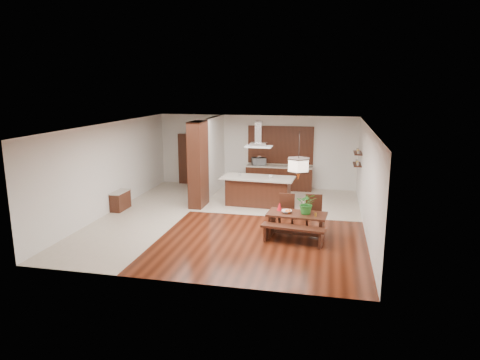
% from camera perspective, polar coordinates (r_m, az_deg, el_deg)
% --- Properties ---
extents(room_shell, '(9.00, 9.04, 2.92)m').
position_cam_1_polar(room_shell, '(12.88, -1.31, 3.59)').
color(room_shell, '#351409').
rests_on(room_shell, ground).
extents(tile_hallway, '(2.50, 9.00, 0.01)m').
position_cam_1_polar(tile_hallway, '(14.21, -12.15, -4.35)').
color(tile_hallway, beige).
rests_on(tile_hallway, ground).
extents(tile_kitchen, '(5.50, 4.00, 0.01)m').
position_cam_1_polar(tile_kitchen, '(15.51, 5.37, -2.70)').
color(tile_kitchen, beige).
rests_on(tile_kitchen, ground).
extents(soffit_band, '(8.00, 9.00, 0.02)m').
position_cam_1_polar(soffit_band, '(12.78, -1.33, 7.24)').
color(soffit_band, '#402210').
rests_on(soffit_band, room_shell).
extents(partition_pier, '(0.45, 1.00, 2.90)m').
position_cam_1_polar(partition_pier, '(14.49, -5.60, 2.08)').
color(partition_pier, black).
rests_on(partition_pier, ground).
extents(partition_stub, '(0.18, 2.40, 2.90)m').
position_cam_1_polar(partition_stub, '(16.48, -3.40, 3.37)').
color(partition_stub, silver).
rests_on(partition_stub, ground).
extents(hallway_console, '(0.37, 0.88, 0.63)m').
position_cam_1_polar(hallway_console, '(14.76, -15.66, -2.66)').
color(hallway_console, black).
rests_on(hallway_console, ground).
extents(hallway_doorway, '(1.10, 0.20, 2.10)m').
position_cam_1_polar(hallway_doorway, '(17.95, -6.46, 2.78)').
color(hallway_doorway, black).
rests_on(hallway_doorway, ground).
extents(rear_counter, '(2.60, 0.62, 0.95)m').
position_cam_1_polar(rear_counter, '(17.07, 5.24, 0.34)').
color(rear_counter, black).
rests_on(rear_counter, ground).
extents(kitchen_window, '(2.60, 0.08, 1.50)m').
position_cam_1_polar(kitchen_window, '(17.11, 5.43, 4.69)').
color(kitchen_window, olive).
rests_on(kitchen_window, room_shell).
extents(shelf_lower, '(0.26, 0.90, 0.04)m').
position_cam_1_polar(shelf_lower, '(15.24, 15.35, 2.01)').
color(shelf_lower, black).
rests_on(shelf_lower, room_shell).
extents(shelf_upper, '(0.26, 0.90, 0.04)m').
position_cam_1_polar(shelf_upper, '(15.18, 15.44, 3.50)').
color(shelf_upper, black).
rests_on(shelf_upper, room_shell).
extents(dining_table, '(1.66, 0.94, 0.66)m').
position_cam_1_polar(dining_table, '(11.79, 7.59, -5.24)').
color(dining_table, black).
rests_on(dining_table, ground).
extents(dining_bench, '(1.70, 0.59, 0.47)m').
position_cam_1_polar(dining_bench, '(11.33, 7.05, -7.30)').
color(dining_bench, black).
rests_on(dining_bench, ground).
extents(dining_chair_left, '(0.46, 0.46, 1.02)m').
position_cam_1_polar(dining_chair_left, '(12.31, 6.16, -4.32)').
color(dining_chair_left, black).
rests_on(dining_chair_left, ground).
extents(dining_chair_right, '(0.52, 0.52, 1.05)m').
position_cam_1_polar(dining_chair_right, '(12.18, 9.84, -4.53)').
color(dining_chair_right, black).
rests_on(dining_chair_right, ground).
extents(pendant_lantern, '(0.64, 0.64, 1.31)m').
position_cam_1_polar(pendant_lantern, '(11.38, 7.85, 3.23)').
color(pendant_lantern, beige).
rests_on(pendant_lantern, room_shell).
extents(foliage_plant, '(0.55, 0.48, 0.59)m').
position_cam_1_polar(foliage_plant, '(11.63, 8.91, -3.11)').
color(foliage_plant, '#267226').
rests_on(foliage_plant, dining_table).
extents(fruit_bowl, '(0.29, 0.29, 0.07)m').
position_cam_1_polar(fruit_bowl, '(11.74, 6.23, -4.20)').
color(fruit_bowl, beige).
rests_on(fruit_bowl, dining_table).
extents(napkin_cone, '(0.15, 0.15, 0.22)m').
position_cam_1_polar(napkin_cone, '(11.93, 5.28, -3.53)').
color(napkin_cone, red).
rests_on(napkin_cone, dining_table).
extents(gold_ornament, '(0.07, 0.07, 0.09)m').
position_cam_1_polar(gold_ornament, '(11.54, 10.04, -4.56)').
color(gold_ornament, gold).
rests_on(gold_ornament, dining_table).
extents(kitchen_island, '(2.51, 1.21, 1.01)m').
position_cam_1_polar(kitchen_island, '(14.69, 2.42, -1.45)').
color(kitchen_island, black).
rests_on(kitchen_island, ground).
extents(range_hood, '(0.90, 0.55, 0.87)m').
position_cam_1_polar(range_hood, '(14.35, 2.50, 6.12)').
color(range_hood, silver).
rests_on(range_hood, room_shell).
extents(island_cup, '(0.15, 0.15, 0.09)m').
position_cam_1_polar(island_cup, '(14.40, 4.09, 0.46)').
color(island_cup, silver).
rests_on(island_cup, kitchen_island).
extents(microwave, '(0.63, 0.54, 0.29)m').
position_cam_1_polar(microwave, '(17.05, 2.52, 2.49)').
color(microwave, silver).
rests_on(microwave, rear_counter).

